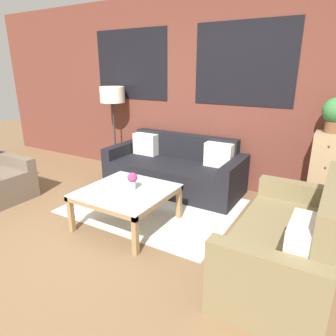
{
  "coord_description": "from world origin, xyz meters",
  "views": [
    {
      "loc": [
        2.25,
        -1.8,
        1.75
      ],
      "look_at": [
        0.42,
        1.28,
        0.55
      ],
      "focal_mm": 32.0,
      "sensor_mm": 36.0,
      "label": 1
    }
  ],
  "objects_px": {
    "coffee_table": "(127,195)",
    "potted_plant": "(335,113)",
    "couch_dark": "(175,170)",
    "drawer_cabinet": "(325,173)",
    "settee_vintage": "(289,245)",
    "floor_lamp": "(113,98)",
    "flower_vase": "(133,180)"
  },
  "relations": [
    {
      "from": "settee_vintage",
      "to": "floor_lamp",
      "type": "xyz_separation_m",
      "value": [
        -3.17,
        1.48,
        0.96
      ]
    },
    {
      "from": "drawer_cabinet",
      "to": "potted_plant",
      "type": "height_order",
      "value": "potted_plant"
    },
    {
      "from": "potted_plant",
      "to": "couch_dark",
      "type": "bearing_deg",
      "value": -173.33
    },
    {
      "from": "drawer_cabinet",
      "to": "flower_vase",
      "type": "bearing_deg",
      "value": -141.59
    },
    {
      "from": "floor_lamp",
      "to": "couch_dark",
      "type": "bearing_deg",
      "value": -7.68
    },
    {
      "from": "settee_vintage",
      "to": "coffee_table",
      "type": "xyz_separation_m",
      "value": [
        -1.77,
        0.02,
        0.07
      ]
    },
    {
      "from": "settee_vintage",
      "to": "potted_plant",
      "type": "height_order",
      "value": "potted_plant"
    },
    {
      "from": "couch_dark",
      "to": "potted_plant",
      "type": "relative_size",
      "value": 5.0
    },
    {
      "from": "settee_vintage",
      "to": "flower_vase",
      "type": "height_order",
      "value": "settee_vintage"
    },
    {
      "from": "drawer_cabinet",
      "to": "couch_dark",
      "type": "bearing_deg",
      "value": -173.33
    },
    {
      "from": "drawer_cabinet",
      "to": "potted_plant",
      "type": "relative_size",
      "value": 2.5
    },
    {
      "from": "couch_dark",
      "to": "drawer_cabinet",
      "type": "bearing_deg",
      "value": 6.67
    },
    {
      "from": "floor_lamp",
      "to": "drawer_cabinet",
      "type": "height_order",
      "value": "floor_lamp"
    },
    {
      "from": "couch_dark",
      "to": "settee_vintage",
      "type": "distance_m",
      "value": 2.28
    },
    {
      "from": "coffee_table",
      "to": "potted_plant",
      "type": "distance_m",
      "value": 2.59
    },
    {
      "from": "potted_plant",
      "to": "flower_vase",
      "type": "bearing_deg",
      "value": -141.58
    },
    {
      "from": "settee_vintage",
      "to": "coffee_table",
      "type": "bearing_deg",
      "value": 179.4
    },
    {
      "from": "couch_dark",
      "to": "settee_vintage",
      "type": "height_order",
      "value": "settee_vintage"
    },
    {
      "from": "coffee_table",
      "to": "drawer_cabinet",
      "type": "relative_size",
      "value": 0.94
    },
    {
      "from": "coffee_table",
      "to": "drawer_cabinet",
      "type": "distance_m",
      "value": 2.44
    },
    {
      "from": "flower_vase",
      "to": "couch_dark",
      "type": "bearing_deg",
      "value": 96.71
    },
    {
      "from": "couch_dark",
      "to": "coffee_table",
      "type": "relative_size",
      "value": 2.13
    },
    {
      "from": "couch_dark",
      "to": "drawer_cabinet",
      "type": "xyz_separation_m",
      "value": [
        2.0,
        0.23,
        0.23
      ]
    },
    {
      "from": "potted_plant",
      "to": "coffee_table",
      "type": "bearing_deg",
      "value": -141.36
    },
    {
      "from": "potted_plant",
      "to": "flower_vase",
      "type": "height_order",
      "value": "potted_plant"
    },
    {
      "from": "floor_lamp",
      "to": "potted_plant",
      "type": "xyz_separation_m",
      "value": [
        3.3,
        0.06,
        -0.02
      ]
    },
    {
      "from": "floor_lamp",
      "to": "flower_vase",
      "type": "distance_m",
      "value": 2.15
    },
    {
      "from": "settee_vintage",
      "to": "coffee_table",
      "type": "height_order",
      "value": "settee_vintage"
    },
    {
      "from": "flower_vase",
      "to": "floor_lamp",
      "type": "bearing_deg",
      "value": 135.78
    },
    {
      "from": "couch_dark",
      "to": "floor_lamp",
      "type": "xyz_separation_m",
      "value": [
        -1.3,
        0.18,
        0.99
      ]
    },
    {
      "from": "coffee_table",
      "to": "potted_plant",
      "type": "xyz_separation_m",
      "value": [
        1.9,
        1.52,
        0.88
      ]
    },
    {
      "from": "coffee_table",
      "to": "drawer_cabinet",
      "type": "height_order",
      "value": "drawer_cabinet"
    }
  ]
}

